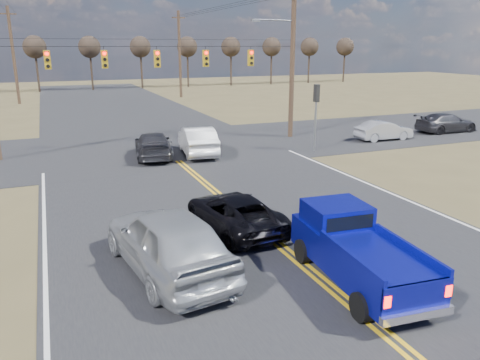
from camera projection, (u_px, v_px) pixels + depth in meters
name	position (u px, v px, depth m)	size (l,w,h in m)	color
ground	(311.00, 273.00, 12.90)	(160.00, 160.00, 0.00)	brown
road_main	(201.00, 180.00, 21.79)	(14.00, 120.00, 0.02)	#28282B
road_cross	(161.00, 147.00, 28.90)	(120.00, 12.00, 0.02)	#28282B
signal_gantry	(167.00, 63.00, 27.50)	(19.60, 4.83, 10.00)	#473323
utility_poles	(161.00, 61.00, 26.57)	(19.60, 58.32, 10.00)	#473323
treeline	(131.00, 50.00, 35.29)	(87.00, 117.80, 7.40)	#33261C
pickup_truck	(356.00, 250.00, 12.24)	(2.26, 4.96, 1.81)	black
silver_suv	(168.00, 240.00, 12.73)	(2.19, 5.45, 1.86)	#A2A5AA
black_suv	(234.00, 212.00, 15.75)	(2.08, 4.51, 1.25)	black
white_car_queue	(198.00, 140.00, 26.83)	(1.70, 4.87, 1.60)	silver
dgrey_car_queue	(153.00, 145.00, 26.12)	(1.95, 4.78, 1.39)	#303034
cross_car_east_near	(384.00, 131.00, 30.92)	(3.87, 1.35, 1.28)	#A4A5AC
cross_car_east_far	(446.00, 123.00, 33.75)	(4.71, 1.91, 1.37)	#2E2D32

